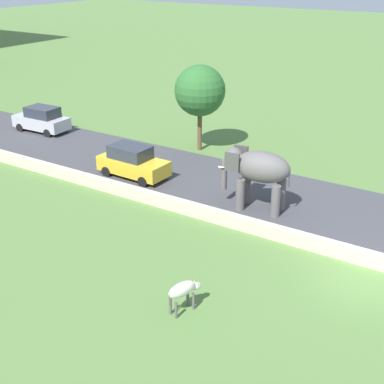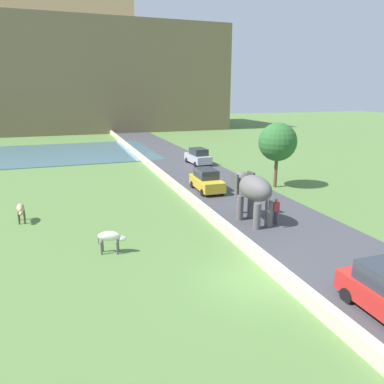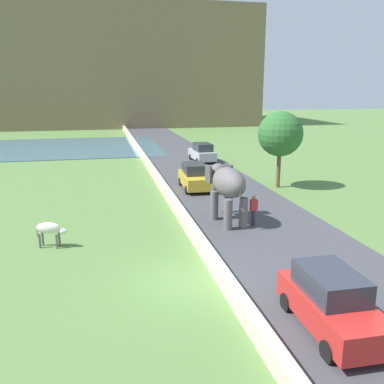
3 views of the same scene
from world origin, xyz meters
name	(u,v)px [view 3 (image 3 of 3)]	position (x,y,z in m)	size (l,w,h in m)	color
ground_plane	(187,281)	(0.00, 0.00, 0.00)	(220.00, 220.00, 0.00)	#567A3D
road_surface	(197,171)	(5.00, 20.00, 0.03)	(7.00, 120.00, 0.06)	#424247
barrier_wall	(155,174)	(1.20, 18.00, 0.31)	(0.40, 110.00, 0.62)	beige
lake	(0,149)	(-14.00, 37.15, 0.04)	(36.00, 18.00, 0.08)	slate
hill_distant	(79,68)	(-6.00, 71.98, 10.42)	(64.00, 28.00, 20.83)	#7F6B4C
elephant	(227,185)	(3.40, 6.21, 2.04)	(1.73, 3.55, 2.99)	#605B5B
person_beside_elephant	(254,210)	(4.59, 5.42, 0.87)	(0.36, 0.22, 1.63)	#33333D
car_red	(331,302)	(3.43, -3.98, 0.90)	(1.85, 4.03, 1.80)	red
car_yellow	(195,177)	(3.43, 13.78, 0.90)	(1.88, 4.04, 1.80)	gold
car_silver	(202,153)	(6.58, 24.37, 0.90)	(1.93, 4.07, 1.80)	#B7B7BC
cow_white	(50,229)	(-5.23, 4.65, 0.84)	(1.42, 0.74, 1.15)	silver
tree_near	(280,134)	(9.35, 13.14, 3.78)	(3.12, 3.12, 5.35)	brown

